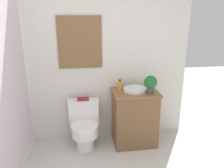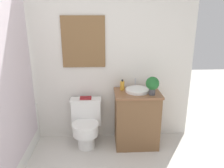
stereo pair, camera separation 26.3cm
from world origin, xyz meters
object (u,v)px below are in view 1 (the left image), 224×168
object	(u,v)px
book_on_tank	(83,99)
toilet	(84,125)
potted_plant	(150,83)
soap_bottle	(120,85)
sink	(135,89)

from	to	relation	value
book_on_tank	toilet	bearing A→B (deg)	-90.00
toilet	potted_plant	size ratio (longest dim) A/B	2.74
toilet	soap_bottle	bearing A→B (deg)	10.65
toilet	book_on_tank	world-z (taller)	book_on_tank
potted_plant	sink	bearing A→B (deg)	143.02
toilet	book_on_tank	bearing A→B (deg)	90.00
potted_plant	toilet	bearing A→B (deg)	172.65
soap_bottle	potted_plant	size ratio (longest dim) A/B	0.62
toilet	sink	size ratio (longest dim) A/B	1.86
soap_bottle	potted_plant	bearing A→B (deg)	-29.62
sink	soap_bottle	xyz separation A→B (m)	(-0.19, 0.08, 0.04)
book_on_tank	soap_bottle	bearing A→B (deg)	-1.99
toilet	sink	world-z (taller)	sink
toilet	potted_plant	bearing A→B (deg)	-7.35
sink	potted_plant	distance (m)	0.25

